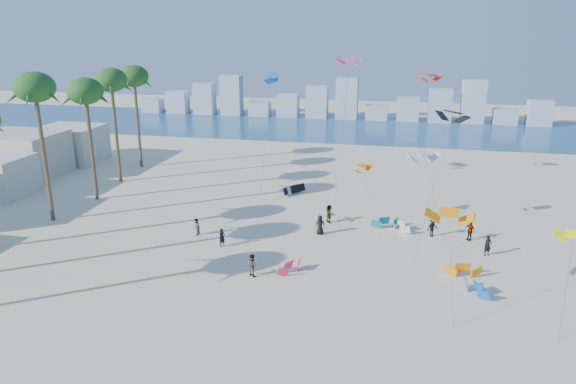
# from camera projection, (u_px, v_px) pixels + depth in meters

# --- Properties ---
(ground) EXTENTS (220.00, 220.00, 0.00)m
(ground) POSITION_uv_depth(u_px,v_px,m) (190.00, 331.00, 33.56)
(ground) COLOR beige
(ground) RESTS_ON ground
(ocean) EXTENTS (220.00, 220.00, 0.00)m
(ocean) POSITION_uv_depth(u_px,v_px,m) (333.00, 127.00, 100.71)
(ocean) COLOR navy
(ocean) RESTS_ON ground
(kitesurfer_near) EXTENTS (0.68, 0.72, 1.66)m
(kitesurfer_near) POSITION_uv_depth(u_px,v_px,m) (222.00, 238.00, 46.11)
(kitesurfer_near) COLOR black
(kitesurfer_near) RESTS_ON ground
(kitesurfer_mid) EXTENTS (1.08, 1.03, 1.77)m
(kitesurfer_mid) POSITION_uv_depth(u_px,v_px,m) (252.00, 265.00, 40.71)
(kitesurfer_mid) COLOR gray
(kitesurfer_mid) RESTS_ON ground
(kitesurfers_far) EXTENTS (26.31, 7.04, 1.88)m
(kitesurfers_far) POSITION_uv_depth(u_px,v_px,m) (367.00, 225.00, 48.85)
(kitesurfers_far) COLOR black
(kitesurfers_far) RESTS_ON ground
(grounded_kites) EXTENTS (20.12, 23.40, 1.03)m
(grounded_kites) POSITION_uv_depth(u_px,v_px,m) (371.00, 232.00, 48.40)
(grounded_kites) COLOR #FF3877
(grounded_kites) RESTS_ON ground
(flying_kites) EXTENTS (36.13, 29.39, 15.70)m
(flying_kites) POSITION_uv_depth(u_px,v_px,m) (407.00, 120.00, 48.10)
(flying_kites) COLOR orange
(flying_kites) RESTS_ON ground
(palm_row) EXTENTS (5.61, 44.80, 14.51)m
(palm_row) POSITION_uv_depth(u_px,v_px,m) (35.00, 99.00, 49.21)
(palm_row) COLOR brown
(palm_row) RESTS_ON ground
(distant_skyline) EXTENTS (85.00, 3.00, 8.40)m
(distant_skyline) POSITION_uv_depth(u_px,v_px,m) (334.00, 103.00, 109.35)
(distant_skyline) COLOR #9EADBF
(distant_skyline) RESTS_ON ground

